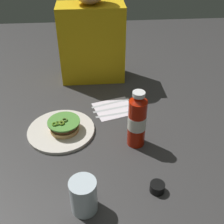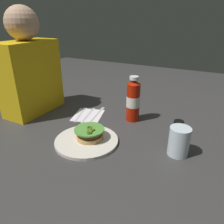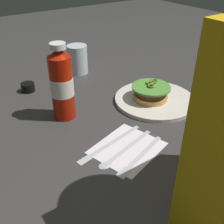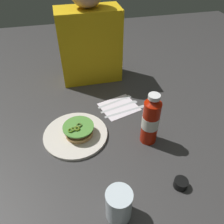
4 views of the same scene
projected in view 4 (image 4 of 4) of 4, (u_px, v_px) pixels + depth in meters
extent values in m
plane|color=#363535|center=(102.00, 151.00, 0.89)|extent=(3.00, 3.00, 0.00)
cylinder|color=silver|center=(76.00, 135.00, 0.95)|extent=(0.27, 0.27, 0.01)
cylinder|color=tan|center=(79.00, 132.00, 0.94)|extent=(0.12, 0.12, 0.02)
cylinder|color=#512D19|center=(79.00, 130.00, 0.93)|extent=(0.11, 0.11, 0.02)
cylinder|color=red|center=(78.00, 128.00, 0.92)|extent=(0.10, 0.10, 0.01)
cylinder|color=#529238|center=(78.00, 127.00, 0.92)|extent=(0.13, 0.13, 0.01)
torus|color=#4A7420|center=(73.00, 129.00, 0.90)|extent=(0.02, 0.02, 0.01)
torus|color=#447C29|center=(79.00, 125.00, 0.91)|extent=(0.02, 0.02, 0.01)
torus|color=#4F7915|center=(71.00, 130.00, 0.89)|extent=(0.02, 0.02, 0.01)
torus|color=#4F6425|center=(79.00, 125.00, 0.91)|extent=(0.02, 0.02, 0.01)
torus|color=#577B15|center=(77.00, 129.00, 0.90)|extent=(0.02, 0.02, 0.01)
torus|color=#566D21|center=(76.00, 128.00, 0.90)|extent=(0.02, 0.02, 0.01)
cylinder|color=#B31906|center=(150.00, 123.00, 0.87)|extent=(0.07, 0.07, 0.19)
cone|color=#B31906|center=(154.00, 101.00, 0.80)|extent=(0.06, 0.06, 0.02)
cylinder|color=white|center=(154.00, 97.00, 0.79)|extent=(0.04, 0.04, 0.02)
cylinder|color=white|center=(150.00, 122.00, 0.87)|extent=(0.07, 0.07, 0.05)
cylinder|color=silver|center=(118.00, 205.00, 0.66)|extent=(0.08, 0.08, 0.12)
cylinder|color=black|center=(181.00, 183.00, 0.76)|extent=(0.05, 0.05, 0.03)
cube|color=white|center=(119.00, 107.00, 1.10)|extent=(0.20, 0.19, 0.00)
cube|color=silver|center=(124.00, 111.00, 1.07)|extent=(0.20, 0.05, 0.00)
cube|color=silver|center=(139.00, 107.00, 1.09)|extent=(0.08, 0.03, 0.00)
cube|color=silver|center=(119.00, 106.00, 1.10)|extent=(0.19, 0.06, 0.00)
ellipsoid|color=silver|center=(134.00, 101.00, 1.13)|extent=(0.04, 0.03, 0.00)
cube|color=silver|center=(115.00, 101.00, 1.13)|extent=(0.18, 0.07, 0.00)
cube|color=silver|center=(127.00, 96.00, 1.16)|extent=(0.04, 0.03, 0.00)
cube|color=gold|center=(90.00, 46.00, 1.18)|extent=(0.32, 0.16, 0.38)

